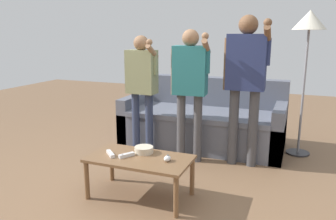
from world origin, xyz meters
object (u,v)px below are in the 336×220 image
coffee_table (140,163)px  game_remote_nunchuk (167,158)px  player_center (190,80)px  game_remote_wand_far (127,155)px  player_left (142,81)px  snack_bowl (144,150)px  floor_lamp (309,29)px  game_remote_wand_near (110,154)px  couch (203,122)px  player_right (246,74)px

coffee_table → game_remote_nunchuk: 0.27m
game_remote_nunchuk → player_center: (-0.13, 1.01, 0.54)m
player_center → game_remote_wand_far: player_center is taller
player_left → game_remote_wand_far: size_ratio=9.78×
snack_bowl → game_remote_nunchuk: size_ratio=1.98×
floor_lamp → game_remote_wand_near: 2.64m
game_remote_wand_near → game_remote_wand_far: bearing=8.8°
couch → snack_bowl: bearing=-94.8°
player_left → player_center: (0.62, -0.05, 0.04)m
coffee_table → game_remote_nunchuk: (0.26, 0.01, 0.07)m
snack_bowl → player_left: 1.18m
game_remote_nunchuk → game_remote_wand_far: size_ratio=0.60×
coffee_table → player_center: player_center is taller
coffee_table → snack_bowl: (-0.01, 0.12, 0.08)m
floor_lamp → game_remote_wand_far: 2.53m
couch → player_center: 0.92m
player_center → coffee_table: bearing=-97.3°
couch → player_center: (0.01, -0.65, 0.65)m
game_remote_nunchuk → floor_lamp: floor_lamp is taller
coffee_table → player_left: bearing=114.7°
player_center → couch: bearing=91.1°
coffee_table → player_right: (0.73, 1.12, 0.71)m
game_remote_nunchuk → game_remote_wand_far: (-0.38, -0.04, -0.01)m
coffee_table → snack_bowl: 0.14m
game_remote_nunchuk → game_remote_wand_far: game_remote_nunchuk is taller
player_left → game_remote_nunchuk: bearing=-54.6°
snack_bowl → couch: bearing=85.2°
couch → game_remote_wand_near: couch is taller
floor_lamp → couch: bearing=-177.4°
coffee_table → game_remote_wand_far: 0.14m
game_remote_nunchuk → game_remote_wand_near: size_ratio=0.62×
couch → player_center: player_center is taller
player_center → player_right: bearing=9.6°
player_right → game_remote_wand_far: (-0.84, -1.15, -0.64)m
player_left → player_center: player_center is taller
player_right → game_remote_wand_near: player_right is taller
player_left → couch: bearing=44.8°
floor_lamp → player_left: (-1.81, -0.66, -0.60)m
coffee_table → game_remote_wand_far: game_remote_wand_far is taller
coffee_table → snack_bowl: snack_bowl is taller
snack_bowl → game_remote_wand_near: 0.31m
couch → player_right: (0.61, -0.55, 0.74)m
game_remote_nunchuk → player_left: size_ratio=0.06×
coffee_table → couch: bearing=86.0°
snack_bowl → player_right: bearing=53.6°
game_remote_nunchuk → floor_lamp: (1.06, 1.72, 1.10)m
floor_lamp → game_remote_wand_far: (-1.44, -1.76, -1.11)m
player_right → game_remote_wand_far: 1.57m
player_right → floor_lamp: bearing=45.7°
coffee_table → game_remote_wand_near: 0.28m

